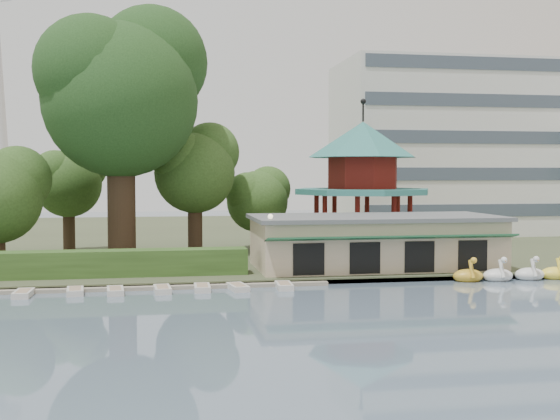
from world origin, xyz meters
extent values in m
plane|color=slate|center=(0.00, 0.00, 0.00)|extent=(220.00, 220.00, 0.00)
cube|color=#424930|center=(0.00, 52.00, 0.20)|extent=(220.00, 70.00, 0.40)
cube|color=gray|center=(0.00, 17.30, 0.15)|extent=(220.00, 0.60, 0.30)
cube|color=gray|center=(-12.00, 17.20, 0.12)|extent=(34.00, 1.60, 0.24)
cube|color=#C1AB8C|center=(10.00, 22.00, 2.20)|extent=(18.00, 8.00, 3.60)
cube|color=#595B5E|center=(10.00, 22.00, 4.15)|extent=(18.60, 8.60, 0.30)
cube|color=#194C2D|center=(10.00, 17.70, 3.00)|extent=(18.00, 1.59, 0.45)
cylinder|color=#C1AB8C|center=(12.00, 32.00, 1.00)|extent=(10.40, 10.40, 1.20)
cylinder|color=#2D736D|center=(12.00, 32.00, 5.85)|extent=(12.40, 12.40, 0.50)
cylinder|color=maroon|center=(12.00, 32.00, 7.50)|extent=(6.40, 6.40, 2.80)
cone|color=#2D736D|center=(12.00, 32.00, 10.50)|extent=(10.00, 10.00, 3.20)
cylinder|color=black|center=(12.00, 32.00, 13.00)|extent=(0.16, 0.16, 1.80)
cube|color=silver|center=(30.00, 50.00, 10.40)|extent=(30.00, 14.00, 20.00)
cube|color=#355621|center=(-15.00, 20.50, 1.30)|extent=(30.00, 2.00, 1.80)
cylinder|color=black|center=(1.50, 19.00, 2.40)|extent=(0.12, 0.12, 4.00)
sphere|color=beige|center=(1.50, 19.00, 4.50)|extent=(0.36, 0.36, 0.36)
cylinder|color=#3A281C|center=(-9.00, 28.00, 5.57)|extent=(2.19, 2.19, 10.35)
sphere|color=#22431B|center=(-9.00, 28.00, 13.23)|extent=(12.18, 12.18, 12.18)
sphere|color=#22431B|center=(-6.56, 29.83, 16.55)|extent=(9.13, 9.13, 9.13)
sphere|color=#22431B|center=(-11.13, 26.78, 15.30)|extent=(8.52, 8.52, 8.52)
sphere|color=#355621|center=(-16.64, 27.02, 7.02)|extent=(5.11, 5.11, 5.11)
cylinder|color=#3A281C|center=(-3.00, 32.00, 3.27)|extent=(1.25, 1.25, 5.74)
sphere|color=#355621|center=(-3.00, 32.00, 7.51)|extent=(6.93, 6.93, 6.93)
sphere|color=#355621|center=(-1.61, 33.04, 9.35)|extent=(5.20, 5.20, 5.20)
sphere|color=#355621|center=(-4.21, 31.31, 8.66)|extent=(4.85, 4.85, 4.85)
cylinder|color=#3A281C|center=(3.00, 36.00, 2.20)|extent=(1.03, 1.03, 3.60)
sphere|color=#355621|center=(3.00, 36.00, 4.86)|extent=(5.73, 5.73, 5.73)
sphere|color=#355621|center=(4.15, 36.86, 6.01)|extent=(4.30, 4.30, 4.30)
sphere|color=#355621|center=(2.00, 35.43, 5.58)|extent=(4.01, 4.01, 4.01)
cylinder|color=#3A281C|center=(-14.00, 36.00, 2.86)|extent=(1.06, 1.06, 4.92)
sphere|color=#355621|center=(-14.00, 36.00, 6.50)|extent=(5.87, 5.87, 5.87)
sphere|color=#355621|center=(-12.83, 36.88, 8.07)|extent=(4.40, 4.40, 4.40)
sphere|color=#355621|center=(-15.03, 35.41, 7.48)|extent=(4.11, 4.11, 4.11)
ellipsoid|color=gold|center=(15.04, 16.64, 0.35)|extent=(2.16, 1.44, 0.99)
cylinder|color=gold|center=(15.04, 16.09, 0.90)|extent=(0.26, 0.79, 1.29)
sphere|color=gold|center=(15.04, 15.79, 1.55)|extent=(0.44, 0.44, 0.44)
ellipsoid|color=silver|center=(17.18, 16.49, 0.35)|extent=(2.16, 1.44, 0.99)
cylinder|color=silver|center=(17.18, 15.94, 0.90)|extent=(0.26, 0.79, 1.29)
sphere|color=silver|center=(17.18, 15.64, 1.55)|extent=(0.44, 0.44, 0.44)
ellipsoid|color=silver|center=(19.62, 16.56, 0.35)|extent=(2.16, 1.44, 0.99)
cylinder|color=silver|center=(19.62, 16.01, 0.90)|extent=(0.26, 0.79, 1.29)
sphere|color=silver|center=(19.62, 15.71, 1.55)|extent=(0.44, 0.44, 0.44)
ellipsoid|color=yellow|center=(21.63, 16.62, 0.35)|extent=(2.16, 1.44, 0.99)
cylinder|color=yellow|center=(21.63, 16.07, 0.90)|extent=(0.26, 0.79, 1.29)
cube|color=beige|center=(-14.29, 15.63, 0.18)|extent=(1.01, 2.31, 0.36)
cube|color=beige|center=(-11.28, 15.97, 0.18)|extent=(1.23, 2.39, 0.36)
cube|color=beige|center=(-8.83, 15.63, 0.18)|extent=(1.19, 2.37, 0.36)
cube|color=beige|center=(-5.94, 15.72, 0.18)|extent=(1.16, 2.36, 0.36)
cube|color=beige|center=(-3.42, 15.91, 0.18)|extent=(1.06, 2.32, 0.36)
cube|color=beige|center=(-1.15, 15.73, 0.18)|extent=(1.34, 2.42, 0.36)
cube|color=beige|center=(1.88, 15.79, 0.18)|extent=(1.11, 2.35, 0.36)
camera|label=1|loc=(-6.19, -28.75, 7.52)|focal=45.00mm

